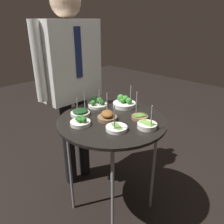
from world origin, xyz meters
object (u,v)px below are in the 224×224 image
object	(u,v)px
bowl_roast_front_right	(107,116)
bowl_broccoli_mid_left	(97,103)
bowl_asparagus_back_left	(140,117)
bowl_broccoli_front_left	(124,103)
waiter_figure	(71,71)
serving_cart	(112,126)
bowl_broccoli_front_center	(80,121)
bowl_spinach_center	(80,112)
bowl_asparagus_far_rim	(147,125)
bowl_asparagus_back_right	(117,128)

from	to	relation	value
bowl_roast_front_right	bowl_broccoli_mid_left	bearing A→B (deg)	62.59
bowl_roast_front_right	bowl_asparagus_back_left	world-z (taller)	bowl_asparagus_back_left
bowl_broccoli_front_left	waiter_figure	size ratio (longest dim) A/B	0.11
bowl_roast_front_right	bowl_asparagus_back_left	distance (m)	0.21
bowl_roast_front_right	waiter_figure	world-z (taller)	waiter_figure
bowl_broccoli_front_left	waiter_figure	distance (m)	0.48
serving_cart	bowl_broccoli_front_left	world-z (taller)	bowl_broccoli_front_left
bowl_broccoli_front_center	waiter_figure	distance (m)	0.51
bowl_broccoli_front_left	bowl_broccoli_front_center	size ratio (longest dim) A/B	1.05
bowl_spinach_center	waiter_figure	bearing A→B (deg)	62.67
bowl_asparagus_back_left	waiter_figure	size ratio (longest dim) A/B	0.11
bowl_broccoli_front_center	waiter_figure	bearing A→B (deg)	59.41
serving_cart	bowl_broccoli_front_center	size ratio (longest dim) A/B	4.81
bowl_roast_front_right	bowl_spinach_center	distance (m)	0.20
bowl_broccoli_front_left	bowl_asparagus_far_rim	xyz separation A→B (m)	(-0.17, -0.33, -0.01)
bowl_spinach_center	bowl_broccoli_front_center	distance (m)	0.15
bowl_asparagus_far_rim	waiter_figure	distance (m)	0.75
bowl_broccoli_front_center	bowl_spinach_center	bearing A→B (deg)	52.31
bowl_asparagus_back_right	bowl_broccoli_front_left	size ratio (longest dim) A/B	1.00
serving_cart	bowl_roast_front_right	xyz separation A→B (m)	(-0.03, 0.01, 0.08)
bowl_asparagus_back_right	bowl_roast_front_right	size ratio (longest dim) A/B	0.98
bowl_asparagus_back_right	bowl_broccoli_front_center	bearing A→B (deg)	116.74
bowl_asparagus_back_right	bowl_spinach_center	xyz separation A→B (m)	(-0.01, 0.32, 0.01)
bowl_roast_front_right	bowl_spinach_center	size ratio (longest dim) A/B	0.96
bowl_spinach_center	bowl_broccoli_mid_left	xyz separation A→B (m)	(0.19, 0.04, 0.00)
waiter_figure	bowl_spinach_center	bearing A→B (deg)	-117.33
serving_cart	bowl_spinach_center	world-z (taller)	bowl_spinach_center
bowl_spinach_center	bowl_asparagus_back_right	bearing A→B (deg)	-87.52
bowl_asparagus_back_left	bowl_broccoli_front_center	xyz separation A→B (m)	(-0.33, 0.21, 0.01)
bowl_roast_front_right	bowl_broccoli_front_left	distance (m)	0.26
bowl_spinach_center	bowl_asparagus_far_rim	xyz separation A→B (m)	(0.16, -0.44, -0.00)
bowl_asparagus_far_rim	bowl_asparagus_back_right	bearing A→B (deg)	142.95
bowl_broccoli_mid_left	bowl_broccoli_front_center	distance (m)	0.32
bowl_broccoli_mid_left	waiter_figure	size ratio (longest dim) A/B	0.09
bowl_asparagus_far_rim	bowl_asparagus_back_left	bearing A→B (deg)	57.35
bowl_broccoli_front_left	bowl_asparagus_far_rim	distance (m)	0.37
bowl_broccoli_mid_left	serving_cart	bearing A→B (deg)	-109.92
waiter_figure	bowl_roast_front_right	bearing A→B (deg)	-98.73
bowl_asparagus_far_rim	bowl_broccoli_front_center	distance (m)	0.41
bowl_roast_front_right	bowl_broccoli_front_center	distance (m)	0.18
bowl_broccoli_front_center	bowl_broccoli_front_left	bearing A→B (deg)	1.13
bowl_roast_front_right	bowl_broccoli_front_left	xyz separation A→B (m)	(0.25, 0.08, 0.00)
serving_cart	bowl_broccoli_front_center	bearing A→B (deg)	157.34
serving_cart	bowl_broccoli_front_center	xyz separation A→B (m)	(-0.20, 0.08, 0.08)
bowl_asparagus_far_rim	waiter_figure	world-z (taller)	waiter_figure
bowl_broccoli_front_left	bowl_spinach_center	distance (m)	0.35
serving_cart	bowl_broccoli_front_left	bearing A→B (deg)	21.94
bowl_asparagus_back_left	bowl_broccoli_front_center	bearing A→B (deg)	147.38
bowl_roast_front_right	bowl_broccoli_mid_left	world-z (taller)	bowl_roast_front_right
bowl_broccoli_mid_left	bowl_asparagus_far_rim	distance (m)	0.47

